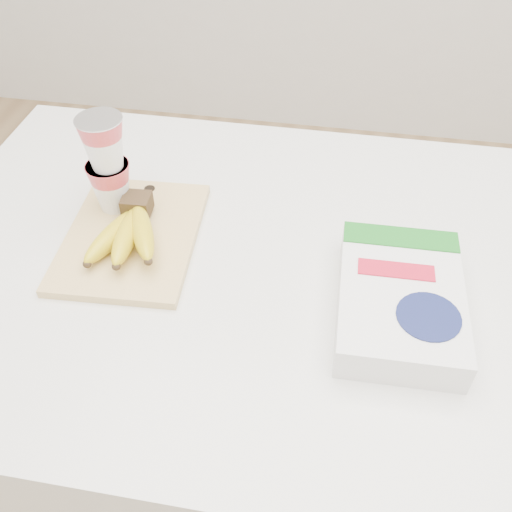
{
  "coord_description": "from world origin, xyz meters",
  "views": [
    {
      "loc": [
        0.08,
        -0.67,
        1.6
      ],
      "look_at": [
        -0.03,
        -0.03,
        0.98
      ],
      "focal_mm": 40.0,
      "sensor_mm": 36.0,
      "label": 1
    }
  ],
  "objects_px": {
    "yogurt_stack": "(107,162)",
    "bananas": "(128,231)",
    "table": "(273,412)",
    "cutting_board": "(132,236)",
    "cereal_box": "(400,300)"
  },
  "relations": [
    {
      "from": "yogurt_stack",
      "to": "bananas",
      "type": "bearing_deg",
      "value": -56.63
    },
    {
      "from": "table",
      "to": "yogurt_stack",
      "type": "height_order",
      "value": "yogurt_stack"
    },
    {
      "from": "table",
      "to": "cutting_board",
      "type": "bearing_deg",
      "value": 177.45
    },
    {
      "from": "table",
      "to": "bananas",
      "type": "relative_size",
      "value": 6.89
    },
    {
      "from": "yogurt_stack",
      "to": "cereal_box",
      "type": "distance_m",
      "value": 0.53
    },
    {
      "from": "table",
      "to": "yogurt_stack",
      "type": "distance_m",
      "value": 0.66
    },
    {
      "from": "cutting_board",
      "to": "cereal_box",
      "type": "relative_size",
      "value": 1.11
    },
    {
      "from": "bananas",
      "to": "table",
      "type": "bearing_deg",
      "value": 1.77
    },
    {
      "from": "table",
      "to": "yogurt_stack",
      "type": "bearing_deg",
      "value": 166.2
    },
    {
      "from": "cutting_board",
      "to": "cereal_box",
      "type": "distance_m",
      "value": 0.46
    },
    {
      "from": "bananas",
      "to": "cereal_box",
      "type": "bearing_deg",
      "value": -8.83
    },
    {
      "from": "yogurt_stack",
      "to": "cereal_box",
      "type": "xyz_separation_m",
      "value": [
        0.5,
        -0.15,
        -0.08
      ]
    },
    {
      "from": "cutting_board",
      "to": "yogurt_stack",
      "type": "xyz_separation_m",
      "value": [
        -0.05,
        0.06,
        0.1
      ]
    },
    {
      "from": "table",
      "to": "cutting_board",
      "type": "height_order",
      "value": "cutting_board"
    },
    {
      "from": "bananas",
      "to": "cereal_box",
      "type": "height_order",
      "value": "bananas"
    }
  ]
}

